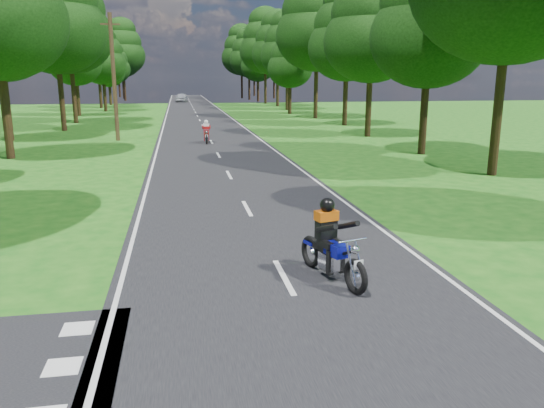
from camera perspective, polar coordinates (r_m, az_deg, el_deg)
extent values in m
plane|color=#165613|center=(9.30, 3.74, -12.35)|extent=(160.00, 160.00, 0.00)
cube|color=black|center=(58.30, -8.03, 9.36)|extent=(7.00, 140.00, 0.02)
cube|color=silver|center=(11.08, 1.29, -7.82)|extent=(0.12, 2.00, 0.01)
cube|color=silver|center=(16.75, -2.70, -0.46)|extent=(0.12, 2.00, 0.01)
cube|color=silver|center=(22.58, -4.64, 3.15)|extent=(0.12, 2.00, 0.01)
cube|color=silver|center=(28.49, -5.79, 5.27)|extent=(0.12, 2.00, 0.01)
cube|color=silver|center=(34.42, -6.54, 6.66)|extent=(0.12, 2.00, 0.01)
cube|color=silver|center=(40.38, -7.08, 7.64)|extent=(0.12, 2.00, 0.01)
cube|color=silver|center=(46.35, -7.48, 8.36)|extent=(0.12, 2.00, 0.01)
cube|color=silver|center=(52.32, -7.78, 8.92)|extent=(0.12, 2.00, 0.01)
cube|color=silver|center=(58.30, -8.03, 9.37)|extent=(0.12, 2.00, 0.01)
cube|color=silver|center=(64.29, -8.23, 9.73)|extent=(0.12, 2.00, 0.01)
cube|color=silver|center=(70.27, -8.40, 10.03)|extent=(0.12, 2.00, 0.01)
cube|color=silver|center=(76.26, -8.54, 10.29)|extent=(0.12, 2.00, 0.01)
cube|color=silver|center=(82.25, -8.66, 10.50)|extent=(0.12, 2.00, 0.01)
cube|color=silver|center=(88.24, -8.77, 10.69)|extent=(0.12, 2.00, 0.01)
cube|color=silver|center=(94.24, -8.86, 10.85)|extent=(0.12, 2.00, 0.01)
cube|color=silver|center=(100.23, -8.94, 11.00)|extent=(0.12, 2.00, 0.01)
cube|color=silver|center=(106.22, -9.01, 11.12)|extent=(0.12, 2.00, 0.01)
cube|color=silver|center=(112.22, -9.07, 11.24)|extent=(0.12, 2.00, 0.01)
cube|color=silver|center=(118.21, -9.13, 11.34)|extent=(0.12, 2.00, 0.01)
cube|color=silver|center=(124.21, -9.18, 11.43)|extent=(0.12, 2.00, 0.01)
cube|color=silver|center=(58.28, -11.32, 9.24)|extent=(0.10, 140.00, 0.01)
cube|color=silver|center=(58.51, -4.76, 9.47)|extent=(0.10, 140.00, 0.01)
cube|color=silver|center=(8.46, -21.61, -15.96)|extent=(0.50, 0.50, 0.01)
cube|color=silver|center=(9.51, -20.18, -12.46)|extent=(0.50, 0.50, 0.01)
cylinder|color=black|center=(30.20, -26.64, 8.08)|extent=(0.40, 0.40, 3.91)
cylinder|color=black|center=(38.93, -26.54, 8.90)|extent=(0.40, 0.40, 3.79)
cylinder|color=black|center=(44.64, -21.65, 10.11)|extent=(0.40, 0.40, 4.32)
ellipsoid|color=black|center=(44.73, -22.26, 16.90)|extent=(7.56, 7.56, 6.42)
ellipsoid|color=black|center=(44.94, -22.51, 19.56)|extent=(6.48, 6.48, 5.51)
cylinder|color=black|center=(52.08, -20.51, 10.59)|extent=(0.40, 0.40, 4.40)
ellipsoid|color=black|center=(52.17, -21.01, 16.53)|extent=(7.71, 7.71, 6.55)
ellipsoid|color=black|center=(52.36, -21.22, 18.87)|extent=(6.60, 6.60, 5.61)
cylinder|color=black|center=(61.87, -20.12, 10.39)|extent=(0.40, 0.40, 3.20)
ellipsoid|color=black|center=(61.84, -20.42, 14.03)|extent=(5.60, 5.60, 4.76)
ellipsoid|color=black|center=(61.89, -20.55, 15.47)|extent=(4.80, 4.80, 4.08)
ellipsoid|color=black|center=(61.99, -20.67, 16.90)|extent=(3.60, 3.60, 3.06)
cylinder|color=black|center=(68.88, -17.53, 10.82)|extent=(0.40, 0.40, 3.22)
ellipsoid|color=black|center=(68.86, -17.77, 14.11)|extent=(5.64, 5.64, 4.79)
ellipsoid|color=black|center=(68.91, -17.86, 15.41)|extent=(4.83, 4.83, 4.11)
ellipsoid|color=black|center=(69.00, -17.96, 16.71)|extent=(3.62, 3.62, 3.08)
cylinder|color=black|center=(76.77, -17.97, 11.14)|extent=(0.40, 0.40, 3.61)
ellipsoid|color=black|center=(76.77, -18.22, 14.45)|extent=(6.31, 6.31, 5.37)
ellipsoid|color=black|center=(76.84, -18.31, 15.76)|extent=(5.41, 5.41, 4.60)
ellipsoid|color=black|center=(76.95, -18.42, 17.06)|extent=(4.06, 4.06, 3.45)
cylinder|color=black|center=(84.50, -16.99, 11.04)|extent=(0.40, 0.40, 2.67)
ellipsoid|color=black|center=(84.45, -17.15, 13.27)|extent=(4.67, 4.67, 3.97)
ellipsoid|color=black|center=(84.47, -17.21, 14.15)|extent=(4.00, 4.00, 3.40)
ellipsoid|color=black|center=(84.51, -17.28, 15.02)|extent=(3.00, 3.00, 2.55)
cylinder|color=black|center=(93.61, -16.49, 11.38)|extent=(0.40, 0.40, 3.09)
ellipsoid|color=black|center=(93.59, -16.65, 13.71)|extent=(5.40, 5.40, 4.59)
ellipsoid|color=black|center=(93.62, -16.72, 14.62)|extent=(4.63, 4.63, 3.93)
ellipsoid|color=black|center=(93.68, -16.78, 15.54)|extent=(3.47, 3.47, 2.95)
cylinder|color=black|center=(99.98, -15.56, 11.94)|extent=(0.40, 0.40, 4.48)
ellipsoid|color=black|center=(100.04, -15.77, 15.09)|extent=(7.84, 7.84, 6.66)
ellipsoid|color=black|center=(100.14, -15.85, 16.34)|extent=(6.72, 6.72, 5.71)
ellipsoid|color=black|center=(100.29, -15.93, 17.58)|extent=(5.04, 5.04, 4.28)
cylinder|color=black|center=(109.02, -15.68, 11.92)|extent=(0.40, 0.40, 4.09)
ellipsoid|color=black|center=(109.05, -15.85, 14.56)|extent=(7.16, 7.16, 6.09)
ellipsoid|color=black|center=(109.12, -15.92, 15.61)|extent=(6.14, 6.14, 5.22)
ellipsoid|color=black|center=(109.23, -15.99, 16.65)|extent=(4.61, 4.61, 3.92)
cylinder|color=black|center=(24.24, 23.03, 8.22)|extent=(0.40, 0.40, 4.56)
cylinder|color=black|center=(29.87, 15.97, 8.53)|extent=(0.40, 0.40, 3.49)
ellipsoid|color=black|center=(29.85, 16.52, 16.78)|extent=(6.12, 6.12, 5.20)
ellipsoid|color=black|center=(30.01, 16.75, 20.02)|extent=(5.24, 5.24, 4.46)
cylinder|color=black|center=(38.09, 10.33, 9.93)|extent=(0.40, 0.40, 3.69)
ellipsoid|color=black|center=(38.10, 10.63, 16.76)|extent=(6.46, 6.46, 5.49)
ellipsoid|color=black|center=(38.26, 10.75, 19.45)|extent=(5.54, 5.54, 4.71)
cylinder|color=black|center=(46.80, 7.87, 10.67)|extent=(0.40, 0.40, 3.74)
ellipsoid|color=black|center=(46.81, 8.05, 16.31)|extent=(6.55, 6.55, 5.57)
ellipsoid|color=black|center=(46.95, 8.13, 18.53)|extent=(5.62, 5.62, 4.77)
ellipsoid|color=black|center=(47.15, 8.21, 20.74)|extent=(4.21, 4.21, 3.58)
cylinder|color=black|center=(54.63, 4.73, 11.60)|extent=(0.40, 0.40, 4.64)
ellipsoid|color=black|center=(54.75, 4.85, 17.59)|extent=(8.12, 8.12, 6.91)
ellipsoid|color=black|center=(54.96, 4.90, 19.94)|extent=(6.96, 6.96, 5.92)
cylinder|color=black|center=(61.41, 1.92, 11.03)|extent=(0.40, 0.40, 2.91)
ellipsoid|color=black|center=(61.36, 1.95, 14.37)|extent=(5.09, 5.09, 4.33)
ellipsoid|color=black|center=(61.40, 1.96, 15.69)|extent=(4.36, 4.36, 3.71)
ellipsoid|color=black|center=(61.47, 1.97, 17.01)|extent=(3.27, 3.27, 2.78)
cylinder|color=black|center=(68.95, 1.64, 11.70)|extent=(0.40, 0.40, 3.88)
ellipsoid|color=black|center=(68.97, 1.67, 15.66)|extent=(6.78, 6.78, 5.77)
ellipsoid|color=black|center=(69.07, 1.68, 17.23)|extent=(5.81, 5.81, 4.94)
ellipsoid|color=black|center=(69.22, 1.69, 18.79)|extent=(4.36, 4.36, 3.71)
cylinder|color=black|center=(77.32, 0.60, 12.00)|extent=(0.40, 0.40, 4.18)
ellipsoid|color=black|center=(77.36, 0.61, 15.82)|extent=(7.31, 7.31, 6.21)
ellipsoid|color=black|center=(77.47, 0.62, 17.32)|extent=(6.27, 6.27, 5.33)
ellipsoid|color=black|center=(77.64, 0.62, 18.82)|extent=(4.70, 4.70, 4.00)
cylinder|color=black|center=(86.09, -0.71, 12.30)|extent=(0.40, 0.40, 4.63)
ellipsoid|color=black|center=(86.17, -0.72, 16.10)|extent=(8.11, 8.11, 6.89)
ellipsoid|color=black|center=(86.30, -0.73, 17.59)|extent=(6.95, 6.95, 5.91)
ellipsoid|color=black|center=(86.49, -0.73, 19.09)|extent=(5.21, 5.21, 4.43)
cylinder|color=black|center=(93.29, -1.52, 12.00)|extent=(0.40, 0.40, 3.36)
ellipsoid|color=black|center=(93.27, -1.53, 14.54)|extent=(5.88, 5.88, 5.00)
ellipsoid|color=black|center=(93.32, -1.54, 15.55)|extent=(5.04, 5.04, 4.29)
ellipsoid|color=black|center=(93.39, -1.54, 16.55)|extent=(3.78, 3.78, 3.21)
cylinder|color=black|center=(100.36, -2.46, 12.30)|extent=(0.40, 0.40, 4.09)
ellipsoid|color=black|center=(100.39, -2.49, 15.17)|extent=(7.15, 7.15, 6.08)
ellipsoid|color=black|center=(100.46, -2.50, 16.31)|extent=(6.13, 6.13, 5.21)
ellipsoid|color=black|center=(100.58, -2.51, 17.44)|extent=(4.60, 4.60, 3.91)
cylinder|color=black|center=(108.00, -3.26, 12.48)|extent=(0.40, 0.40, 4.48)
ellipsoid|color=black|center=(108.04, -3.30, 15.40)|extent=(7.84, 7.84, 6.66)
ellipsoid|color=black|center=(108.14, -3.31, 16.56)|extent=(6.72, 6.72, 5.71)
ellipsoid|color=black|center=(108.28, -3.33, 17.71)|extent=(5.04, 5.04, 4.28)
cylinder|color=black|center=(118.75, -16.08, 11.92)|extent=(0.40, 0.40, 3.84)
ellipsoid|color=black|center=(118.76, -16.23, 14.20)|extent=(6.72, 6.72, 5.71)
ellipsoid|color=black|center=(118.82, -16.29, 15.10)|extent=(5.76, 5.76, 4.90)
ellipsoid|color=black|center=(118.90, -16.35, 16.00)|extent=(4.32, 4.32, 3.67)
cylinder|color=black|center=(121.35, -1.92, 12.52)|extent=(0.40, 0.40, 4.16)
ellipsoid|color=black|center=(121.37, -1.94, 14.94)|extent=(7.28, 7.28, 6.19)
ellipsoid|color=black|center=(121.44, -1.94, 15.89)|extent=(6.24, 6.24, 5.30)
ellipsoid|color=black|center=(121.54, -1.95, 16.85)|extent=(4.68, 4.68, 3.98)
cylinder|color=black|center=(104.10, -18.03, 11.56)|extent=(0.40, 0.40, 3.52)
ellipsoid|color=black|center=(104.09, -18.21, 13.93)|extent=(6.16, 6.16, 5.24)
ellipsoid|color=black|center=(104.14, -18.28, 14.88)|extent=(5.28, 5.28, 4.49)
ellipsoid|color=black|center=(104.22, -18.35, 15.82)|extent=(3.96, 3.96, 3.37)
cylinder|color=black|center=(107.84, 0.23, 12.50)|extent=(0.40, 0.40, 4.48)
ellipsoid|color=black|center=(107.88, 0.23, 15.43)|extent=(7.84, 7.84, 6.66)
ellipsoid|color=black|center=(107.98, 0.23, 16.58)|extent=(6.72, 6.72, 5.71)
ellipsoid|color=black|center=(108.12, 0.24, 17.74)|extent=(5.04, 5.04, 4.28)
cylinder|color=#382616|center=(36.35, -16.64, 12.84)|extent=(0.26, 0.26, 8.00)
cube|color=#382616|center=(36.49, -17.01, 18.01)|extent=(1.20, 0.10, 0.10)
imported|color=silver|center=(92.54, -9.69, 11.23)|extent=(2.30, 4.55, 1.49)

